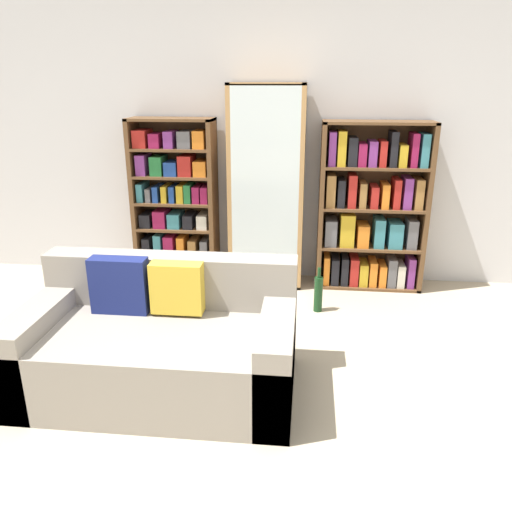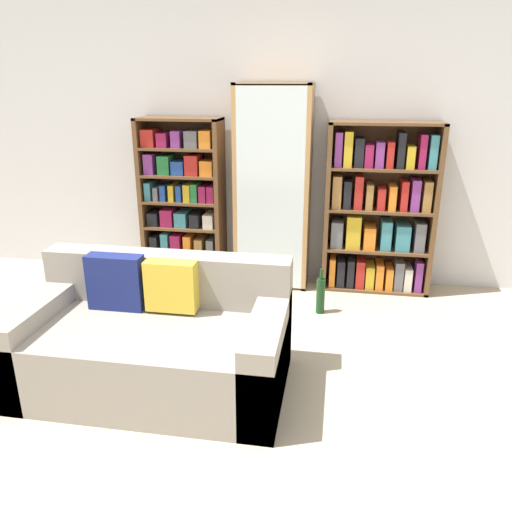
% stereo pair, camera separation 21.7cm
% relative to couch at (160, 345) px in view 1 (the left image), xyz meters
% --- Properties ---
extents(ground_plane, '(16.00, 16.00, 0.00)m').
position_rel_couch_xyz_m(ground_plane, '(0.60, -0.51, -0.28)').
color(ground_plane, tan).
extents(wall_back, '(6.57, 0.06, 2.70)m').
position_rel_couch_xyz_m(wall_back, '(0.60, 2.01, 1.07)').
color(wall_back, silver).
rests_on(wall_back, ground).
extents(couch, '(1.64, 0.90, 0.79)m').
position_rel_couch_xyz_m(couch, '(0.00, 0.00, 0.00)').
color(couch, gray).
rests_on(couch, ground).
extents(bookshelf_left, '(0.77, 0.32, 1.52)m').
position_rel_couch_xyz_m(bookshelf_left, '(-0.36, 1.81, 0.46)').
color(bookshelf_left, brown).
rests_on(bookshelf_left, ground).
extents(display_cabinet, '(0.67, 0.36, 1.81)m').
position_rel_couch_xyz_m(display_cabinet, '(0.50, 1.79, 0.62)').
color(display_cabinet, '#AD7F4C').
rests_on(display_cabinet, ground).
extents(bookshelf_right, '(0.95, 0.32, 1.50)m').
position_rel_couch_xyz_m(bookshelf_right, '(1.45, 1.81, 0.44)').
color(bookshelf_right, brown).
rests_on(bookshelf_right, ground).
extents(wine_bottle, '(0.07, 0.07, 0.38)m').
position_rel_couch_xyz_m(wine_bottle, '(0.99, 1.19, -0.12)').
color(wine_bottle, '#143819').
rests_on(wine_bottle, ground).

